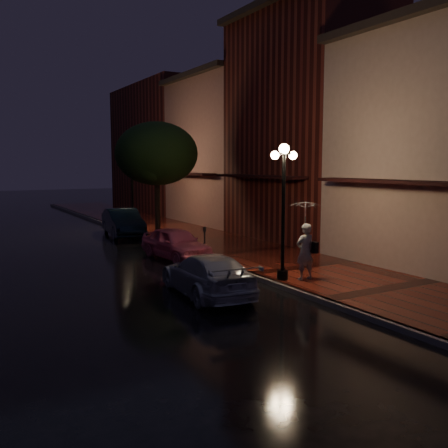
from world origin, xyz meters
TOP-DOWN VIEW (x-y plane):
  - ground at (0.00, 0.00)m, footprint 120.00×120.00m
  - sidewalk at (2.25, 0.00)m, footprint 4.50×60.00m
  - curb at (0.00, 0.00)m, footprint 0.25×60.00m
  - storefront_mid at (7.00, 2.00)m, footprint 5.00×8.00m
  - storefront_far at (7.00, 10.00)m, footprint 5.00×8.00m
  - storefront_extra at (7.00, 20.00)m, footprint 5.00×12.00m
  - streetlamp_near at (0.35, -5.00)m, footprint 0.96×0.36m
  - streetlamp_far at (0.35, 9.00)m, footprint 0.96×0.36m
  - street_tree at (0.61, 5.99)m, footprint 4.16×4.16m
  - pink_car at (-0.84, 0.59)m, footprint 1.90×3.92m
  - navy_car at (-0.60, 7.89)m, footprint 2.05×4.60m
  - silver_car at (-2.38, -4.99)m, footprint 2.12×4.38m
  - woman_with_umbrella at (0.98, -5.35)m, footprint 1.05×1.07m
  - parking_meter at (0.15, -0.02)m, footprint 0.12×0.10m

SIDE VIEW (x-z plane):
  - ground at x=0.00m, z-range 0.00..0.00m
  - sidewalk at x=2.25m, z-range 0.00..0.15m
  - curb at x=0.00m, z-range 0.00..0.15m
  - silver_car at x=-2.38m, z-range 0.00..1.23m
  - pink_car at x=-0.84m, z-range 0.00..1.29m
  - navy_car at x=-0.60m, z-range 0.00..1.47m
  - parking_meter at x=0.15m, z-range 0.27..1.45m
  - woman_with_umbrella at x=0.98m, z-range 0.56..3.10m
  - streetlamp_near at x=0.35m, z-range 0.45..4.76m
  - streetlamp_far at x=0.35m, z-range 0.45..4.76m
  - street_tree at x=0.61m, z-range 1.34..7.14m
  - storefront_far at x=7.00m, z-range 0.00..9.00m
  - storefront_extra at x=7.00m, z-range 0.00..10.00m
  - storefront_mid at x=7.00m, z-range 0.00..11.00m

